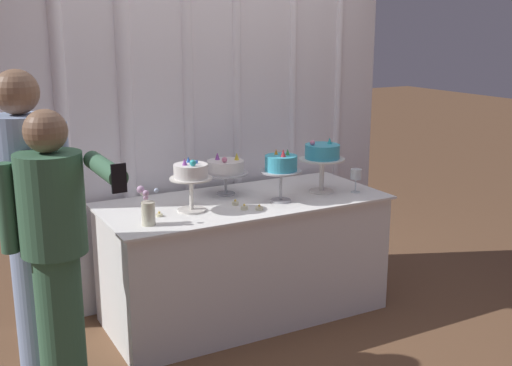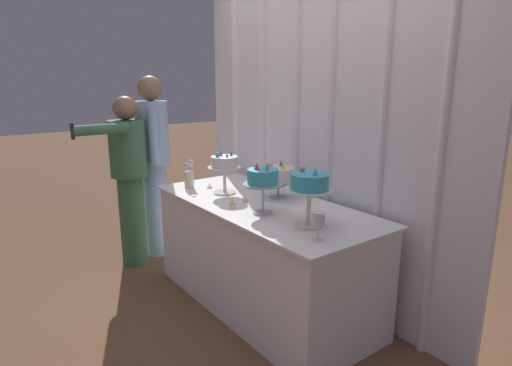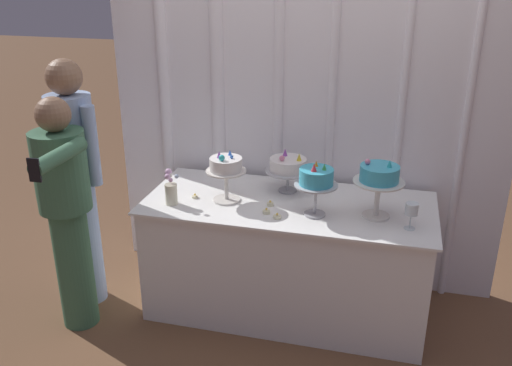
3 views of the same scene
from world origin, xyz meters
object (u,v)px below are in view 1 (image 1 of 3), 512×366
object	(u,v)px
cake_table	(244,258)
tealight_near_right	(244,208)
guest_man_dark_suit	(27,216)
cake_display_leftmost	(191,175)
tealight_near_left	(235,203)
cake_display_midright	(281,166)
wine_glass	(356,175)
cake_display_midleft	(226,168)
cake_display_rightmost	(322,155)
flower_vase	(147,209)
tealight_far_left	(159,215)
guest_girl_blue_dress	(55,250)
tealight_far_right	(259,208)

from	to	relation	value
cake_table	tealight_near_right	size ratio (longest dim) A/B	40.20
cake_table	guest_man_dark_suit	size ratio (longest dim) A/B	1.09
cake_display_leftmost	tealight_near_left	size ratio (longest dim) A/B	7.91
cake_table	cake_display_midright	size ratio (longest dim) A/B	5.30
wine_glass	cake_display_midright	bearing A→B (deg)	175.54
cake_display_midleft	cake_table	bearing A→B (deg)	-75.93
cake_display_rightmost	guest_man_dark_suit	xyz separation A→B (m)	(-1.90, -0.15, -0.10)
cake_table	flower_vase	xyz separation A→B (m)	(-0.72, -0.21, 0.49)
tealight_far_left	guest_girl_blue_dress	distance (m)	0.80
flower_vase	tealight_far_right	size ratio (longest dim) A/B	4.48
tealight_far_left	guest_man_dark_suit	distance (m)	0.78
wine_glass	tealight_near_right	distance (m)	0.85
wine_glass	tealight_near_left	world-z (taller)	wine_glass
tealight_near_right	cake_table	bearing A→B (deg)	63.01
guest_man_dark_suit	cake_display_midleft	bearing A→B (deg)	17.12
cake_display_midright	guest_man_dark_suit	xyz separation A→B (m)	(-1.55, -0.08, -0.08)
cake_display_midright	tealight_far_left	distance (m)	0.83
cake_display_leftmost	cake_display_rightmost	bearing A→B (deg)	-0.18
wine_glass	tealight_far_left	size ratio (longest dim) A/B	3.88
cake_table	guest_girl_blue_dress	size ratio (longest dim) A/B	1.21
cake_display_leftmost	cake_display_midleft	size ratio (longest dim) A/B	1.12
wine_glass	tealight_far_left	world-z (taller)	wine_glass
cake_table	flower_vase	size ratio (longest dim) A/B	8.29
cake_display_midright	tealight_near_right	world-z (taller)	cake_display_midright
cake_table	cake_display_leftmost	bearing A→B (deg)	-169.62
cake_display_leftmost	guest_girl_blue_dress	xyz separation A→B (m)	(-0.89, -0.43, -0.18)
guest_girl_blue_dress	cake_display_rightmost	bearing A→B (deg)	13.10
cake_table	guest_girl_blue_dress	xyz separation A→B (m)	(-1.28, -0.50, 0.44)
tealight_far_left	tealight_near_left	distance (m)	0.50
tealight_near_right	tealight_far_right	size ratio (longest dim) A/B	0.92
wine_glass	guest_girl_blue_dress	size ratio (longest dim) A/B	0.11
cake_display_rightmost	tealight_near_left	xyz separation A→B (m)	(-0.65, -0.01, -0.24)
tealight_far_right	guest_girl_blue_dress	bearing A→B (deg)	-168.53
tealight_far_left	tealight_far_right	world-z (taller)	tealight_far_right
cake_display_midright	tealight_far_right	xyz separation A→B (m)	(-0.21, -0.10, -0.22)
tealight_far_right	guest_man_dark_suit	world-z (taller)	guest_man_dark_suit
cake_display_leftmost	guest_girl_blue_dress	distance (m)	1.00
cake_display_rightmost	tealight_near_right	xyz separation A→B (m)	(-0.65, -0.12, -0.24)
wine_glass	guest_man_dark_suit	world-z (taller)	guest_man_dark_suit
tealight_near_right	guest_man_dark_suit	world-z (taller)	guest_man_dark_suit
cake_display_midright	flower_vase	size ratio (longest dim) A/B	1.56
cake_display_rightmost	tealight_far_left	xyz separation A→B (m)	(-1.15, -0.01, -0.24)
cake_display_leftmost	cake_display_rightmost	distance (m)	0.94
tealight_near_right	cake_display_rightmost	bearing A→B (deg)	10.61
tealight_far_left	tealight_near_left	bearing A→B (deg)	0.22
cake_display_midright	tealight_far_left	xyz separation A→B (m)	(-0.79, 0.06, -0.22)
cake_table	guest_man_dark_suit	xyz separation A→B (m)	(-1.36, -0.23, 0.55)
tealight_far_left	flower_vase	bearing A→B (deg)	-132.21
cake_table	tealight_far_right	bearing A→B (deg)	-95.19
cake_table	wine_glass	size ratio (longest dim) A/B	11.53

